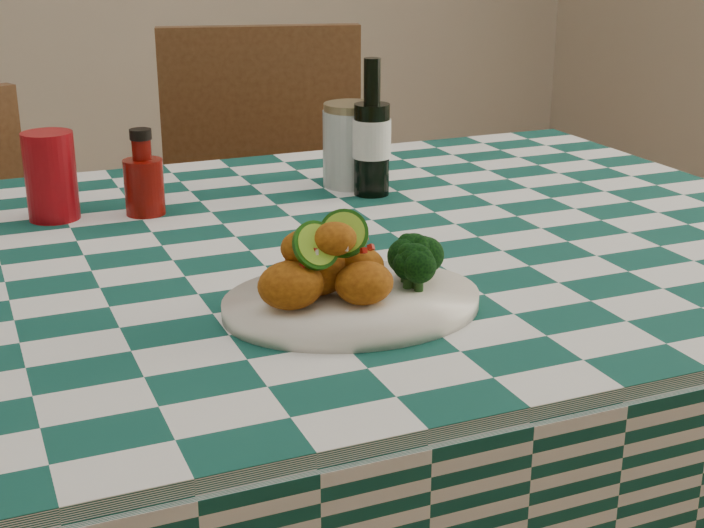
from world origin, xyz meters
name	(u,v)px	position (x,y,z in m)	size (l,w,h in m)	color
dining_table	(259,506)	(0.00, 0.00, 0.39)	(1.66, 1.06, 0.79)	#12483F
plate	(352,303)	(0.04, -0.25, 0.80)	(0.29, 0.23, 0.02)	white
fried_chicken_pile	(331,261)	(0.02, -0.25, 0.85)	(0.14, 0.10, 0.09)	#A85C10
broccoli_side	(415,260)	(0.13, -0.23, 0.83)	(0.07, 0.07, 0.05)	black
red_tumbler	(51,176)	(-0.22, 0.25, 0.85)	(0.07, 0.07, 0.13)	maroon
ketchup_bottle	(143,172)	(-0.09, 0.22, 0.85)	(0.06, 0.06, 0.13)	#6B0A05
mason_jar	(352,145)	(0.25, 0.26, 0.85)	(0.09, 0.09, 0.14)	#B2BCBA
beer_bottle	(372,128)	(0.26, 0.20, 0.89)	(0.06, 0.06, 0.21)	black
wooden_chair_right	(272,267)	(0.26, 0.72, 0.49)	(0.45, 0.47, 0.98)	#472814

